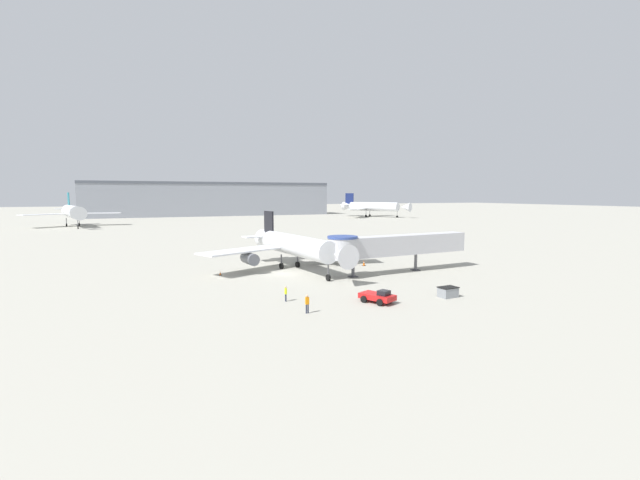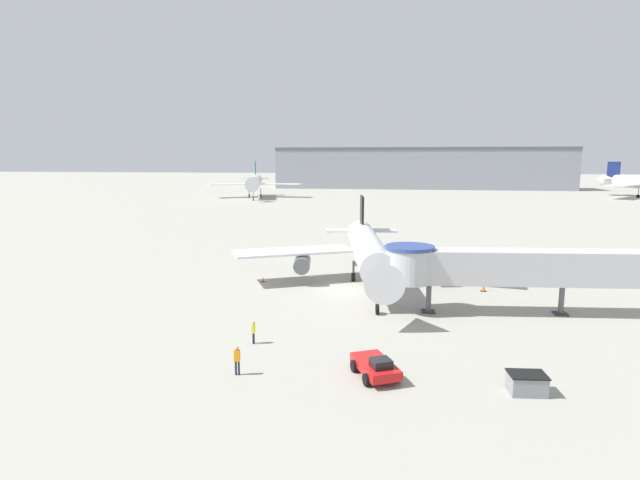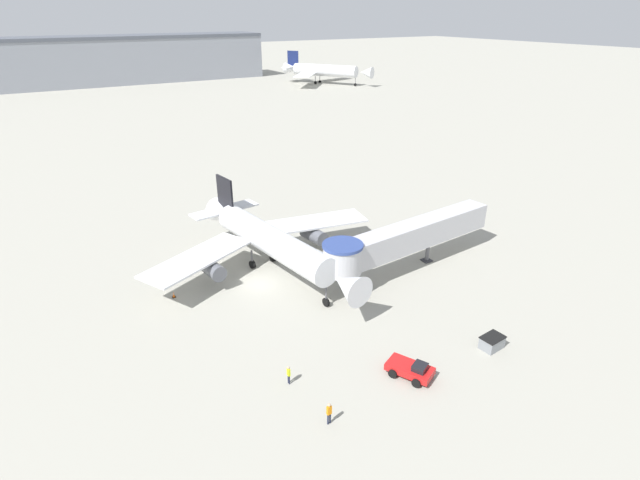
# 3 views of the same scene
# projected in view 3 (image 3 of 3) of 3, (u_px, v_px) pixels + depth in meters

# --- Properties ---
(ground_plane) EXTENTS (800.00, 800.00, 0.00)m
(ground_plane) POSITION_uv_depth(u_px,v_px,m) (260.00, 283.00, 53.27)
(ground_plane) COLOR #9E9B8E
(main_airplane) EXTENTS (28.43, 26.60, 8.50)m
(main_airplane) POSITION_uv_depth(u_px,v_px,m) (269.00, 240.00, 54.59)
(main_airplane) COLOR silver
(main_airplane) RESTS_ON ground_plane
(jet_bridge) EXTENTS (23.17, 5.26, 5.72)m
(jet_bridge) POSITION_uv_depth(u_px,v_px,m) (400.00, 239.00, 53.90)
(jet_bridge) COLOR #B7B7BC
(jet_bridge) RESTS_ON ground_plane
(pushback_tug_red) EXTENTS (3.24, 4.10, 1.42)m
(pushback_tug_red) POSITION_uv_depth(u_px,v_px,m) (411.00, 369.00, 39.58)
(pushback_tug_red) COLOR red
(pushback_tug_red) RESTS_ON ground_plane
(service_container_gray) EXTENTS (2.16, 1.62, 1.15)m
(service_container_gray) POSITION_uv_depth(u_px,v_px,m) (492.00, 342.00, 42.89)
(service_container_gray) COLOR gray
(service_container_gray) RESTS_ON ground_plane
(traffic_cone_starboard_wing) EXTENTS (0.50, 0.50, 0.83)m
(traffic_cone_starboard_wing) POSITION_uv_depth(u_px,v_px,m) (358.00, 246.00, 60.68)
(traffic_cone_starboard_wing) COLOR black
(traffic_cone_starboard_wing) RESTS_ON ground_plane
(traffic_cone_port_wing) EXTENTS (0.37, 0.37, 0.62)m
(traffic_cone_port_wing) POSITION_uv_depth(u_px,v_px,m) (174.00, 295.00, 50.58)
(traffic_cone_port_wing) COLOR black
(traffic_cone_port_wing) RESTS_ON ground_plane
(ground_crew_marshaller) EXTENTS (0.21, 0.32, 1.63)m
(ground_crew_marshaller) POSITION_uv_depth(u_px,v_px,m) (289.00, 374.00, 38.64)
(ground_crew_marshaller) COLOR #1E2338
(ground_crew_marshaller) RESTS_ON ground_plane
(ground_crew_wing_walker) EXTENTS (0.36, 0.24, 1.81)m
(ground_crew_wing_walker) POSITION_uv_depth(u_px,v_px,m) (329.00, 412.00, 34.82)
(ground_crew_wing_walker) COLOR #1E2338
(ground_crew_wing_walker) RESTS_ON ground_plane
(background_jet_navy_tail) EXTENTS (33.41, 34.84, 11.84)m
(background_jet_navy_tail) POSITION_uv_depth(u_px,v_px,m) (323.00, 70.00, 193.73)
(background_jet_navy_tail) COLOR silver
(background_jet_navy_tail) RESTS_ON ground_plane
(terminal_building) EXTENTS (124.50, 20.43, 17.61)m
(terminal_building) POSITION_uv_depth(u_px,v_px,m) (104.00, 60.00, 192.82)
(terminal_building) COLOR gray
(terminal_building) RESTS_ON ground_plane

